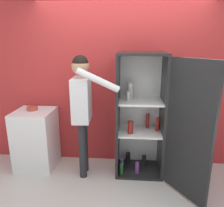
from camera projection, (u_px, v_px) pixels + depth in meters
ground_plane at (118, 197)px, 2.80m from camera, size 12.00×12.00×0.00m
wall_back at (122, 85)px, 3.40m from camera, size 7.00×0.06×2.55m
refrigerator at (150, 119)px, 3.08m from camera, size 1.11×1.12×1.79m
person at (82, 101)px, 3.02m from camera, size 0.67×0.55×1.76m
counter at (36, 139)px, 3.40m from camera, size 0.57×0.57×0.92m
bowl at (32, 108)px, 3.32m from camera, size 0.17×0.17×0.05m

